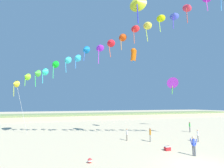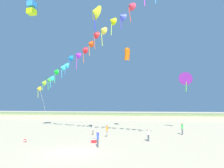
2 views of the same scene
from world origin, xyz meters
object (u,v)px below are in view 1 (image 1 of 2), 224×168
Objects in this scene: beach_cooler at (167,148)px; person_near_left at (190,126)px; person_near_right at (150,134)px; large_kite_high_solo at (172,82)px; person_mid_center at (127,134)px; beach_ball at (90,161)px; large_kite_mid_trail at (134,55)px; person_far_left at (198,135)px; large_kite_outer_drift at (137,2)px; person_far_right at (194,145)px.

person_near_left is at bearing 37.33° from beach_cooler.
large_kite_high_solo reaches higher than person_near_right.
beach_ball is at bearing -133.28° from person_mid_center.
large_kite_high_solo reaches higher than beach_ball.
person_near_right reaches higher than beach_ball.
large_kite_mid_trail is at bearing 55.06° from person_mid_center.
person_far_left is 14.66m from beach_ball.
person_far_left reaches higher than beach_cooler.
large_kite_high_solo reaches higher than person_near_left.
large_kite_mid_trail reaches higher than beach_ball.
large_kite_outer_drift is at bearing 106.09° from beach_cooler.
person_far_right is at bearing -96.64° from large_kite_mid_trail.
person_far_right is 2.70m from beach_cooler.
person_near_right reaches higher than person_mid_center.
large_kite_outer_drift is at bearing -141.68° from large_kite_high_solo.
person_near_right is 0.97× the size of person_far_right.
large_kite_mid_trail is at bearing 83.36° from person_far_right.
person_mid_center is 8.75m from person_far_left.
person_near_left is 21.51m from beach_ball.
large_kite_high_solo is at bearing 54.94° from person_far_right.
large_kite_mid_trail reaches higher than person_far_right.
large_kite_high_solo reaches higher than person_far_left.
person_mid_center is at bearing -148.67° from large_kite_high_solo.
beach_ball is (-19.29, -9.49, -0.79)m from person_near_left.
beach_cooler is (-11.17, -8.52, -0.76)m from person_near_left.
person_far_left is at bearing -127.75° from person_near_left.
person_far_right is at bearing -139.10° from person_far_left.
large_kite_mid_trail reaches higher than person_near_right.
person_mid_center is 0.40× the size of large_kite_high_solo.
person_near_right is at bearing 30.23° from beach_ball.
person_far_right is 9.31m from beach_ball.
person_near_left is 0.42× the size of large_kite_outer_drift.
beach_ball is (-14.32, -3.08, -0.67)m from person_far_left.
person_mid_center is 0.89× the size of person_far_right.
person_far_left is at bearing -25.14° from person_mid_center.
large_kite_outer_drift is 10.97× the size of beach_ball.
large_kite_mid_trail is (-8.42, 3.69, 12.42)m from person_near_left.
large_kite_outer_drift reaches higher than person_near_right.
person_far_left is 0.39× the size of large_kite_high_solo.
person_mid_center is at bearing 145.34° from person_near_right.
person_near_right is at bearing -157.40° from person_near_left.
person_near_right is at bearing -139.31° from large_kite_high_solo.
large_kite_outer_drift reaches higher than person_near_left.
large_kite_mid_trail is at bearing 66.07° from large_kite_outer_drift.
person_near_right is 2.88× the size of beach_cooler.
person_far_left is at bearing -118.53° from large_kite_high_solo.
person_near_left reaches higher than beach_cooler.
large_kite_high_solo reaches higher than beach_cooler.
person_near_left is 4.64× the size of beach_ball.
person_far_left is 4.09× the size of beach_ball.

